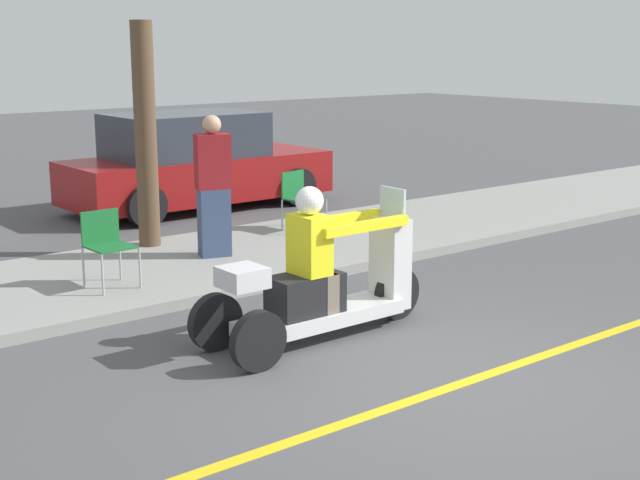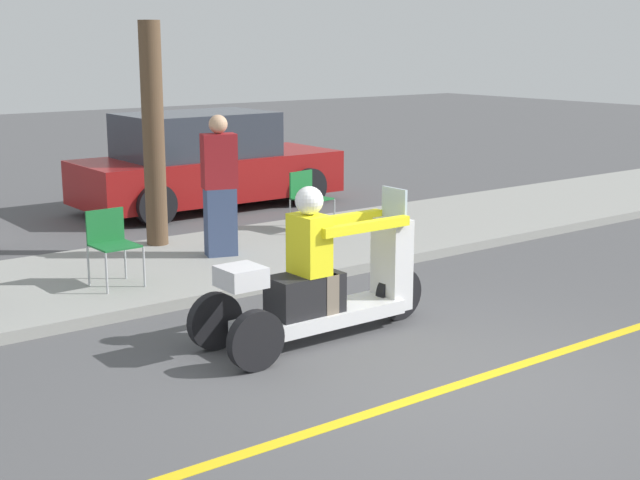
% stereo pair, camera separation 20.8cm
% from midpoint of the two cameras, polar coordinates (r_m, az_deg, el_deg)
% --- Properties ---
extents(ground_plane, '(60.00, 60.00, 0.00)m').
position_cam_midpoint_polar(ground_plane, '(7.41, 8.23, -9.10)').
color(ground_plane, '#4C4C4F').
extents(lane_stripe, '(24.00, 0.12, 0.01)m').
position_cam_midpoint_polar(lane_stripe, '(7.28, 7.20, -9.44)').
color(lane_stripe, gold).
rests_on(lane_stripe, ground).
extents(sidewalk_strip, '(28.00, 2.80, 0.12)m').
position_cam_midpoint_polar(sidewalk_strip, '(10.90, -9.64, -1.74)').
color(sidewalk_strip, gray).
rests_on(sidewalk_strip, ground).
extents(motorcycle_trike, '(2.45, 0.77, 1.46)m').
position_cam_midpoint_polar(motorcycle_trike, '(8.27, -0.61, -2.91)').
color(motorcycle_trike, black).
rests_on(motorcycle_trike, ground).
extents(spectator_by_tree, '(0.47, 0.36, 1.74)m').
position_cam_midpoint_polar(spectator_by_tree, '(11.00, -7.38, 3.26)').
color(spectator_by_tree, '#38476B').
rests_on(spectator_by_tree, sidewalk_strip).
extents(folding_chair_curbside, '(0.53, 0.53, 0.82)m').
position_cam_midpoint_polar(folding_chair_curbside, '(12.54, -1.83, 2.95)').
color(folding_chair_curbside, '#A5A8AD').
rests_on(folding_chair_curbside, sidewalk_strip).
extents(folding_chair_set_back, '(0.48, 0.48, 0.82)m').
position_cam_midpoint_polar(folding_chair_set_back, '(9.91, -14.13, -0.03)').
color(folding_chair_set_back, '#A5A8AD').
rests_on(folding_chair_set_back, sidewalk_strip).
extents(parked_car_lot_right, '(4.40, 1.94, 1.59)m').
position_cam_midpoint_polar(parked_car_lot_right, '(14.93, -8.47, 4.83)').
color(parked_car_lot_right, maroon).
rests_on(parked_car_lot_right, ground).
extents(tree_trunk, '(0.28, 0.28, 2.87)m').
position_cam_midpoint_polar(tree_trunk, '(11.66, -11.61, 6.57)').
color(tree_trunk, brown).
rests_on(tree_trunk, sidewalk_strip).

